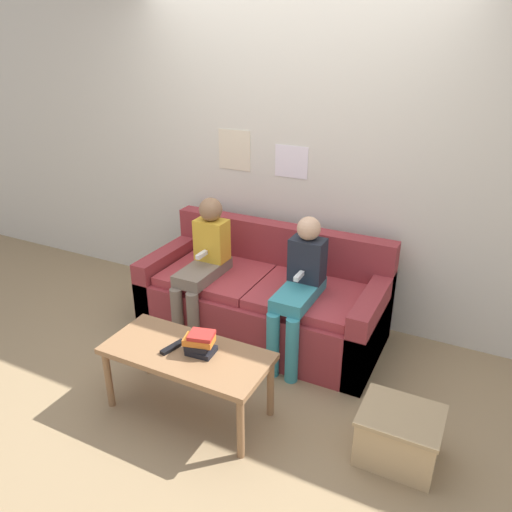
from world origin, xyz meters
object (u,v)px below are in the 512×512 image
(coffee_table, at_px, (187,358))
(storage_box, at_px, (399,435))
(tv_remote, at_px, (173,347))
(person_right, at_px, (299,285))
(couch, at_px, (264,300))
(person_left, at_px, (203,262))

(coffee_table, height_order, storage_box, coffee_table)
(coffee_table, bearing_deg, storage_box, 8.92)
(storage_box, bearing_deg, tv_remote, -171.01)
(tv_remote, bearing_deg, person_right, 74.32)
(tv_remote, relative_size, storage_box, 0.40)
(couch, distance_m, person_right, 0.52)
(coffee_table, xyz_separation_m, person_left, (-0.40, 0.83, 0.22))
(coffee_table, bearing_deg, tv_remote, -170.10)
(couch, xyz_separation_m, person_left, (-0.41, -0.19, 0.32))
(person_right, xyz_separation_m, storage_box, (0.86, -0.63, -0.43))
(person_left, relative_size, tv_remote, 6.09)
(person_right, relative_size, tv_remote, 5.96)
(couch, height_order, tv_remote, couch)
(couch, distance_m, storage_box, 1.49)
(coffee_table, height_order, person_right, person_right)
(person_left, bearing_deg, person_right, -0.40)
(coffee_table, height_order, tv_remote, tv_remote)
(tv_remote, height_order, storage_box, tv_remote)
(coffee_table, xyz_separation_m, person_right, (0.38, 0.82, 0.20))
(person_left, height_order, person_right, person_left)
(couch, height_order, person_right, person_right)
(couch, height_order, storage_box, couch)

